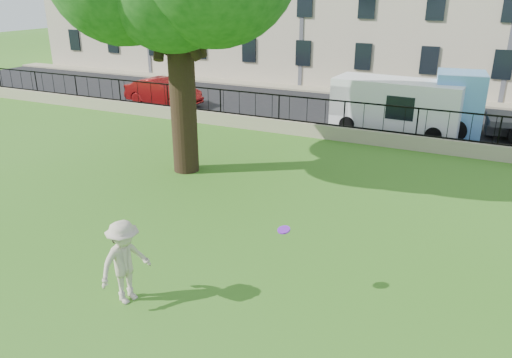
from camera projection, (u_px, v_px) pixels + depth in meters
The scene contains 9 objects.
ground at pixel (194, 277), 11.41m from camera, with size 120.00×120.00×0.00m, color #3A771C.
retaining_wall at pixel (343, 134), 21.40m from camera, with size 50.00×0.40×0.60m, color gray.
iron_railing at pixel (344, 114), 21.10m from camera, with size 50.00×0.05×1.13m.
street at pixel (369, 116), 25.47m from camera, with size 60.00×9.00×0.01m, color black.
sidewalk at pixel (389, 96), 29.82m from camera, with size 60.00×1.40×0.12m, color gray.
man at pixel (125, 262), 10.24m from camera, with size 1.19×0.68×1.84m, color #C3B39E.
frisbee at pixel (284, 230), 10.30m from camera, with size 0.27×0.27×0.03m, color purple.
red_sedan at pixel (163, 92), 27.68m from camera, with size 1.54×4.41×1.45m, color maroon.
white_van at pixel (397, 106), 22.42m from camera, with size 5.59×2.18×2.35m, color white.
Camera 1 is at (5.52, -8.26, 6.22)m, focal length 35.00 mm.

